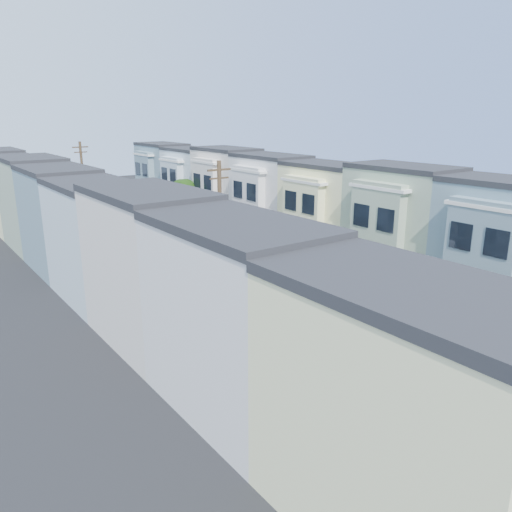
% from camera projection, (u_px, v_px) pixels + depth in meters
% --- Properties ---
extents(ground, '(160.00, 160.00, 0.00)m').
position_uv_depth(ground, '(315.00, 306.00, 34.47)').
color(ground, black).
rests_on(ground, ground).
extents(road_slab, '(12.00, 70.00, 0.02)m').
position_uv_depth(road_slab, '(204.00, 258.00, 46.08)').
color(road_slab, black).
rests_on(road_slab, ground).
extents(curb_left, '(0.30, 70.00, 0.15)m').
position_uv_depth(curb_left, '(142.00, 269.00, 42.61)').
color(curb_left, gray).
rests_on(curb_left, ground).
extents(curb_right, '(0.30, 70.00, 0.15)m').
position_uv_depth(curb_right, '(256.00, 247.00, 49.51)').
color(curb_right, gray).
rests_on(curb_right, ground).
extents(sidewalk_left, '(2.60, 70.00, 0.15)m').
position_uv_depth(sidewalk_left, '(128.00, 271.00, 41.87)').
color(sidewalk_left, gray).
rests_on(sidewalk_left, ground).
extents(sidewalk_right, '(2.60, 70.00, 0.15)m').
position_uv_depth(sidewalk_right, '(267.00, 245.00, 50.25)').
color(sidewalk_right, gray).
rests_on(sidewalk_right, ground).
extents(centerline, '(0.12, 70.00, 0.01)m').
position_uv_depth(centerline, '(204.00, 258.00, 46.08)').
color(centerline, gold).
rests_on(centerline, ground).
extents(townhouse_row_left, '(5.00, 70.00, 8.50)m').
position_uv_depth(townhouse_row_left, '(83.00, 281.00, 39.72)').
color(townhouse_row_left, '#FFFCB7').
rests_on(townhouse_row_left, ground).
extents(townhouse_row_right, '(5.00, 70.00, 8.50)m').
position_uv_depth(townhouse_row_right, '(295.00, 240.00, 52.44)').
color(townhouse_row_right, '#FFFCB7').
rests_on(townhouse_row_right, ground).
extents(tree_a, '(4.64, 4.64, 6.96)m').
position_uv_depth(tree_a, '(419.00, 328.00, 19.81)').
color(tree_a, black).
rests_on(tree_a, ground).
extents(tree_b, '(4.70, 4.70, 7.32)m').
position_uv_depth(tree_b, '(284.00, 269.00, 26.28)').
color(tree_b, black).
rests_on(tree_b, ground).
extents(tree_c, '(4.70, 4.70, 7.30)m').
position_uv_depth(tree_c, '(194.00, 235.00, 33.69)').
color(tree_c, black).
rests_on(tree_c, ground).
extents(tree_d, '(4.66, 4.66, 7.29)m').
position_uv_depth(tree_d, '(116.00, 205.00, 44.54)').
color(tree_d, black).
rests_on(tree_d, ground).
extents(tree_e, '(4.70, 4.70, 6.93)m').
position_uv_depth(tree_e, '(69.00, 191.00, 55.50)').
color(tree_e, black).
rests_on(tree_e, ground).
extents(tree_far_r, '(3.03, 3.03, 5.12)m').
position_uv_depth(tree_far_r, '(185.00, 192.00, 61.46)').
color(tree_far_r, black).
rests_on(tree_far_r, ground).
extents(utility_pole_near, '(1.60, 0.26, 10.00)m').
position_uv_depth(utility_pole_near, '(221.00, 242.00, 31.01)').
color(utility_pole_near, '#42301E').
rests_on(utility_pole_near, ground).
extents(utility_pole_far, '(1.60, 0.26, 10.00)m').
position_uv_depth(utility_pole_far, '(84.00, 191.00, 51.13)').
color(utility_pole_far, '#42301E').
rests_on(utility_pole_far, ground).
extents(fedex_truck, '(2.22, 5.76, 2.76)m').
position_uv_depth(fedex_truck, '(324.00, 274.00, 36.48)').
color(fedex_truck, silver).
rests_on(fedex_truck, ground).
extents(lead_sedan, '(1.96, 4.54, 1.44)m').
position_uv_depth(lead_sedan, '(257.00, 262.00, 42.34)').
color(lead_sedan, black).
rests_on(lead_sedan, ground).
extents(parked_left_a, '(1.50, 3.89, 1.26)m').
position_uv_depth(parked_left_a, '(462.00, 421.00, 20.54)').
color(parked_left_a, black).
rests_on(parked_left_a, ground).
extents(parked_left_b, '(2.56, 5.08, 1.38)m').
position_uv_depth(parked_left_b, '(352.00, 362.00, 25.28)').
color(parked_left_b, black).
rests_on(parked_left_b, ground).
extents(parked_left_c, '(2.12, 4.60, 1.28)m').
position_uv_depth(parked_left_c, '(246.00, 308.00, 32.51)').
color(parked_left_c, '#9F9F9F').
rests_on(parked_left_c, ground).
extents(parked_left_d, '(1.83, 4.20, 1.36)m').
position_uv_depth(parked_left_d, '(161.00, 263.00, 42.11)').
color(parked_left_d, '#3D1A0E').
rests_on(parked_left_d, ground).
extents(parked_right_a, '(2.18, 4.81, 1.52)m').
position_uv_depth(parked_right_a, '(469.00, 319.00, 30.45)').
color(parked_right_a, slate).
rests_on(parked_right_a, ground).
extents(parked_right_b, '(1.63, 3.99, 1.30)m').
position_uv_depth(parked_right_b, '(367.00, 285.00, 36.84)').
color(parked_right_b, '#B5B7C1').
rests_on(parked_right_b, ground).
extents(parked_right_c, '(2.03, 4.50, 1.42)m').
position_uv_depth(parked_right_c, '(220.00, 233.00, 52.45)').
color(parked_right_c, black).
rests_on(parked_right_c, ground).
extents(parked_right_d, '(2.15, 4.79, 1.51)m').
position_uv_depth(parked_right_d, '(186.00, 221.00, 58.16)').
color(parked_right_d, black).
rests_on(parked_right_d, ground).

